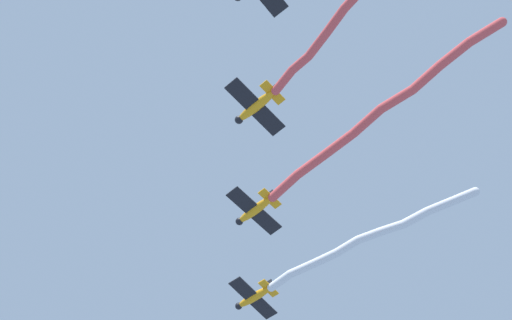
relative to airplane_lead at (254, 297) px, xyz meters
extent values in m
ellipsoid|color=orange|center=(-0.07, 0.09, -0.01)|extent=(3.59, 4.07, 0.92)
sphere|color=black|center=(1.30, -1.58, -0.01)|extent=(1.11, 1.11, 0.79)
ellipsoid|color=#232833|center=(0.29, -0.35, 0.33)|extent=(1.20, 1.26, 0.49)
cube|color=black|center=(0.03, -0.03, -0.14)|extent=(6.05, 5.38, 0.12)
cube|color=orange|center=(-1.28, 1.55, 0.07)|extent=(2.53, 2.30, 0.10)
cube|color=black|center=(-1.22, 1.48, 0.55)|extent=(0.75, 0.87, 1.27)
cylinder|color=white|center=(-2.28, 2.89, 0.00)|extent=(2.32, 2.64, 1.08)
cylinder|color=white|center=(-4.08, 4.89, 0.11)|extent=(2.71, 2.54, 0.97)
cylinder|color=white|center=(-6.09, 6.71, 0.21)|extent=(2.58, 2.41, 1.05)
cylinder|color=white|center=(-7.97, 8.45, 0.52)|extent=(2.64, 2.38, 1.50)
cylinder|color=white|center=(-9.90, 10.17, 0.71)|extent=(2.64, 2.39, 1.01)
cylinder|color=white|center=(-11.83, 11.66, 0.67)|extent=(2.35, 2.00, 0.92)
cylinder|color=white|center=(-13.78, 13.18, 0.92)|extent=(2.81, 2.44, 1.45)
cylinder|color=white|center=(-15.76, 14.83, 1.20)|extent=(2.51, 2.24, 1.01)
cylinder|color=white|center=(-17.69, 16.42, 1.29)|extent=(2.56, 2.31, 0.98)
sphere|color=white|center=(-1.51, 1.83, -0.06)|extent=(0.88, 0.88, 0.88)
sphere|color=white|center=(-3.04, 3.95, 0.07)|extent=(0.88, 0.88, 0.88)
sphere|color=white|center=(-5.12, 5.83, 0.14)|extent=(0.88, 0.88, 0.88)
sphere|color=white|center=(-7.05, 7.59, 0.27)|extent=(0.88, 0.88, 0.88)
sphere|color=white|center=(-8.89, 9.31, 0.76)|extent=(0.88, 0.88, 0.88)
sphere|color=white|center=(-10.92, 11.02, 0.66)|extent=(0.88, 0.88, 0.88)
sphere|color=white|center=(-12.75, 12.30, 0.69)|extent=(0.88, 0.88, 0.88)
sphere|color=white|center=(-14.81, 14.06, 1.15)|extent=(0.88, 0.88, 0.88)
sphere|color=white|center=(-16.71, 15.61, 1.25)|extent=(0.88, 0.88, 0.88)
sphere|color=white|center=(-18.67, 17.24, 1.32)|extent=(0.88, 0.88, 0.88)
ellipsoid|color=orange|center=(2.26, 11.19, 0.24)|extent=(3.37, 4.22, 0.92)
sphere|color=black|center=(3.51, 9.43, 0.24)|extent=(1.10, 1.10, 0.79)
ellipsoid|color=#232833|center=(2.59, 10.73, 0.58)|extent=(1.16, 1.28, 0.49)
cube|color=black|center=(2.35, 11.07, 0.11)|extent=(6.25, 5.06, 0.12)
cube|color=orange|center=(1.16, 12.74, 0.32)|extent=(2.59, 2.19, 0.10)
cube|color=black|center=(1.21, 12.66, 0.80)|extent=(0.70, 0.91, 1.27)
cylinder|color=#DB4C4C|center=(0.03, 14.38, 0.48)|extent=(2.81, 3.22, 1.68)
cylinder|color=#DB4C4C|center=(-1.93, 16.90, 1.10)|extent=(2.99, 2.96, 1.70)
cylinder|color=#DB4C4C|center=(-4.08, 19.38, 1.70)|extent=(3.12, 3.23, 1.63)
cylinder|color=#DB4C4C|center=(-6.11, 22.12, 2.17)|extent=(2.75, 3.34, 1.39)
cylinder|color=#DB4C4C|center=(-8.24, 24.71, 2.60)|extent=(3.21, 2.99, 1.51)
cylinder|color=#DB4C4C|center=(-10.39, 27.13, 3.24)|extent=(2.88, 3.09, 1.90)
cylinder|color=#DB4C4C|center=(-12.35, 29.66, 3.95)|extent=(2.99, 3.13, 1.71)
cylinder|color=#DB4C4C|center=(-14.59, 32.05, 4.56)|extent=(3.22, 2.93, 1.62)
sphere|color=#DB4C4C|center=(0.95, 13.03, 0.19)|extent=(0.91, 0.91, 0.91)
sphere|color=#DB4C4C|center=(-0.88, 15.73, 0.78)|extent=(0.91, 0.91, 0.91)
sphere|color=#DB4C4C|center=(-2.97, 18.06, 1.41)|extent=(0.91, 0.91, 0.91)
sphere|color=#DB4C4C|center=(-5.20, 20.69, 1.99)|extent=(0.91, 0.91, 0.91)
sphere|color=#DB4C4C|center=(-7.03, 23.54, 2.35)|extent=(0.91, 0.91, 0.91)
sphere|color=#DB4C4C|center=(-9.45, 25.87, 2.84)|extent=(0.91, 0.91, 0.91)
sphere|color=#DB4C4C|center=(-11.32, 28.38, 3.64)|extent=(0.91, 0.91, 0.91)
sphere|color=#DB4C4C|center=(-13.38, 30.93, 4.27)|extent=(0.91, 0.91, 0.91)
sphere|color=#DB4C4C|center=(-15.79, 33.18, 4.86)|extent=(0.91, 0.91, 0.91)
ellipsoid|color=orange|center=(4.59, 22.30, 0.49)|extent=(3.39, 4.21, 0.92)
sphere|color=black|center=(5.85, 20.55, 0.49)|extent=(1.10, 1.10, 0.79)
ellipsoid|color=#232833|center=(4.92, 21.84, 0.83)|extent=(1.16, 1.28, 0.49)
cube|color=black|center=(4.68, 22.17, 0.36)|extent=(6.23, 5.09, 0.12)
cube|color=orange|center=(3.48, 23.84, 0.57)|extent=(2.59, 2.20, 0.10)
cube|color=black|center=(3.53, 23.76, 1.05)|extent=(0.70, 0.91, 1.27)
cylinder|color=#DB4C4C|center=(2.77, 25.20, 0.57)|extent=(1.89, 2.48, 1.22)
cylinder|color=#DB4C4C|center=(1.73, 27.07, 0.70)|extent=(1.74, 2.05, 0.80)
cylinder|color=#DB4C4C|center=(0.72, 29.05, 0.74)|extent=(1.74, 2.64, 0.92)
cylinder|color=#DB4C4C|center=(-0.24, 31.36, 0.99)|extent=(1.95, 2.61, 1.45)
sphere|color=#DB4C4C|center=(3.27, 24.13, 0.44)|extent=(0.79, 0.79, 0.79)
sphere|color=#DB4C4C|center=(2.27, 26.27, 0.71)|extent=(0.79, 0.79, 0.79)
sphere|color=#DB4C4C|center=(1.19, 27.88, 0.70)|extent=(0.79, 0.79, 0.79)
sphere|color=#DB4C4C|center=(0.25, 30.22, 0.78)|extent=(0.79, 0.79, 0.79)
sphere|color=#DB4C4C|center=(-0.73, 32.50, 1.21)|extent=(0.79, 0.79, 0.79)
camera|label=1|loc=(10.61, 49.40, -53.67)|focal=47.37mm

